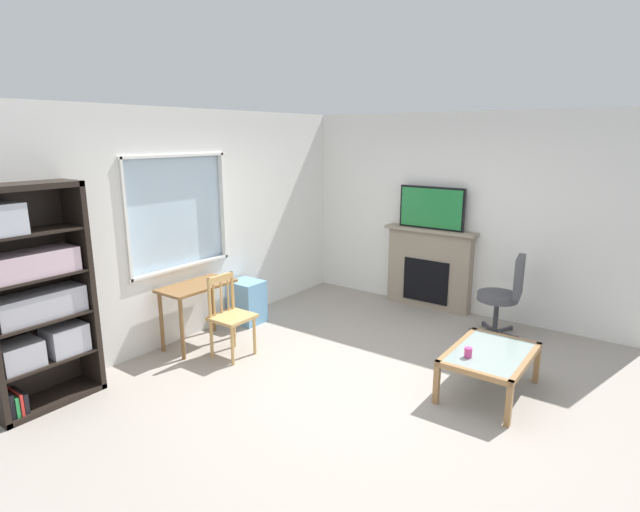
{
  "coord_description": "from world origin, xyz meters",
  "views": [
    {
      "loc": [
        -3.93,
        -2.44,
        2.39
      ],
      "look_at": [
        0.11,
        0.5,
        1.17
      ],
      "focal_mm": 28.13,
      "sensor_mm": 36.0,
      "label": 1
    }
  ],
  "objects_px": {
    "coffee_table": "(490,357)",
    "bookshelf": "(33,297)",
    "desk_under_window": "(197,295)",
    "office_chair": "(505,292)",
    "plastic_drawer_unit": "(247,302)",
    "sippy_cup": "(468,352)",
    "tv": "(432,208)",
    "fireplace": "(429,268)",
    "wooden_chair": "(230,315)"
  },
  "relations": [
    {
      "from": "tv",
      "to": "wooden_chair",
      "type": "bearing_deg",
      "value": 158.51
    },
    {
      "from": "tv",
      "to": "coffee_table",
      "type": "bearing_deg",
      "value": -142.12
    },
    {
      "from": "office_chair",
      "to": "desk_under_window",
      "type": "bearing_deg",
      "value": 130.12
    },
    {
      "from": "coffee_table",
      "to": "plastic_drawer_unit",
      "type": "bearing_deg",
      "value": 90.06
    },
    {
      "from": "wooden_chair",
      "to": "sippy_cup",
      "type": "bearing_deg",
      "value": -76.15
    },
    {
      "from": "plastic_drawer_unit",
      "to": "sippy_cup",
      "type": "xyz_separation_m",
      "value": [
        -0.24,
        -3.01,
        0.18
      ]
    },
    {
      "from": "wooden_chair",
      "to": "tv",
      "type": "height_order",
      "value": "tv"
    },
    {
      "from": "desk_under_window",
      "to": "plastic_drawer_unit",
      "type": "distance_m",
      "value": 0.91
    },
    {
      "from": "desk_under_window",
      "to": "office_chair",
      "type": "relative_size",
      "value": 0.86
    },
    {
      "from": "bookshelf",
      "to": "fireplace",
      "type": "height_order",
      "value": "bookshelf"
    },
    {
      "from": "bookshelf",
      "to": "plastic_drawer_unit",
      "type": "relative_size",
      "value": 3.61
    },
    {
      "from": "desk_under_window",
      "to": "fireplace",
      "type": "xyz_separation_m",
      "value": [
        2.78,
        -1.6,
        -0.03
      ]
    },
    {
      "from": "wooden_chair",
      "to": "plastic_drawer_unit",
      "type": "xyz_separation_m",
      "value": [
        0.84,
        0.56,
        -0.19
      ]
    },
    {
      "from": "bookshelf",
      "to": "sippy_cup",
      "type": "xyz_separation_m",
      "value": [
        2.32,
        -3.07,
        -0.55
      ]
    },
    {
      "from": "tv",
      "to": "sippy_cup",
      "type": "height_order",
      "value": "tv"
    },
    {
      "from": "coffee_table",
      "to": "fireplace",
      "type": "bearing_deg",
      "value": 37.61
    },
    {
      "from": "bookshelf",
      "to": "coffee_table",
      "type": "distance_m",
      "value": 4.15
    },
    {
      "from": "desk_under_window",
      "to": "tv",
      "type": "relative_size",
      "value": 0.94
    },
    {
      "from": "fireplace",
      "to": "tv",
      "type": "bearing_deg",
      "value": -180.0
    },
    {
      "from": "tv",
      "to": "office_chair",
      "type": "xyz_separation_m",
      "value": [
        -0.42,
        -1.18,
        -0.86
      ]
    },
    {
      "from": "desk_under_window",
      "to": "coffee_table",
      "type": "relative_size",
      "value": 0.86
    },
    {
      "from": "office_chair",
      "to": "sippy_cup",
      "type": "xyz_separation_m",
      "value": [
        -1.73,
        -0.18,
        -0.09
      ]
    },
    {
      "from": "plastic_drawer_unit",
      "to": "coffee_table",
      "type": "xyz_separation_m",
      "value": [
        0.0,
        -3.14,
        0.08
      ]
    },
    {
      "from": "desk_under_window",
      "to": "plastic_drawer_unit",
      "type": "height_order",
      "value": "desk_under_window"
    },
    {
      "from": "wooden_chair",
      "to": "bookshelf",
      "type": "bearing_deg",
      "value": 160.02
    },
    {
      "from": "coffee_table",
      "to": "wooden_chair",
      "type": "bearing_deg",
      "value": 108.09
    },
    {
      "from": "wooden_chair",
      "to": "desk_under_window",
      "type": "bearing_deg",
      "value": 90.72
    },
    {
      "from": "desk_under_window",
      "to": "sippy_cup",
      "type": "height_order",
      "value": "desk_under_window"
    },
    {
      "from": "plastic_drawer_unit",
      "to": "office_chair",
      "type": "xyz_separation_m",
      "value": [
        1.5,
        -2.83,
        0.28
      ]
    },
    {
      "from": "wooden_chair",
      "to": "sippy_cup",
      "type": "xyz_separation_m",
      "value": [
        0.6,
        -2.45,
        -0.0
      ]
    },
    {
      "from": "bookshelf",
      "to": "tv",
      "type": "xyz_separation_m",
      "value": [
        4.48,
        -1.71,
        0.4
      ]
    },
    {
      "from": "wooden_chair",
      "to": "coffee_table",
      "type": "bearing_deg",
      "value": -71.91
    },
    {
      "from": "wooden_chair",
      "to": "tv",
      "type": "distance_m",
      "value": 3.12
    },
    {
      "from": "fireplace",
      "to": "bookshelf",
      "type": "bearing_deg",
      "value": 159.17
    },
    {
      "from": "plastic_drawer_unit",
      "to": "sippy_cup",
      "type": "bearing_deg",
      "value": -94.47
    },
    {
      "from": "plastic_drawer_unit",
      "to": "tv",
      "type": "distance_m",
      "value": 2.78
    },
    {
      "from": "tv",
      "to": "office_chair",
      "type": "height_order",
      "value": "tv"
    },
    {
      "from": "sippy_cup",
      "to": "wooden_chair",
      "type": "bearing_deg",
      "value": 103.85
    },
    {
      "from": "sippy_cup",
      "to": "coffee_table",
      "type": "bearing_deg",
      "value": -28.83
    },
    {
      "from": "fireplace",
      "to": "coffee_table",
      "type": "bearing_deg",
      "value": -142.39
    },
    {
      "from": "plastic_drawer_unit",
      "to": "fireplace",
      "type": "distance_m",
      "value": 2.56
    },
    {
      "from": "wooden_chair",
      "to": "plastic_drawer_unit",
      "type": "bearing_deg",
      "value": 33.91
    },
    {
      "from": "wooden_chair",
      "to": "coffee_table",
      "type": "xyz_separation_m",
      "value": [
        0.84,
        -2.58,
        -0.1
      ]
    },
    {
      "from": "office_chair",
      "to": "plastic_drawer_unit",
      "type": "bearing_deg",
      "value": 117.89
    },
    {
      "from": "coffee_table",
      "to": "bookshelf",
      "type": "bearing_deg",
      "value": 128.62
    },
    {
      "from": "wooden_chair",
      "to": "sippy_cup",
      "type": "height_order",
      "value": "wooden_chair"
    },
    {
      "from": "bookshelf",
      "to": "desk_under_window",
      "type": "relative_size",
      "value": 2.31
    },
    {
      "from": "plastic_drawer_unit",
      "to": "bookshelf",
      "type": "bearing_deg",
      "value": 178.66
    },
    {
      "from": "plastic_drawer_unit",
      "to": "fireplace",
      "type": "bearing_deg",
      "value": -40.4
    },
    {
      "from": "plastic_drawer_unit",
      "to": "coffee_table",
      "type": "distance_m",
      "value": 3.14
    }
  ]
}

